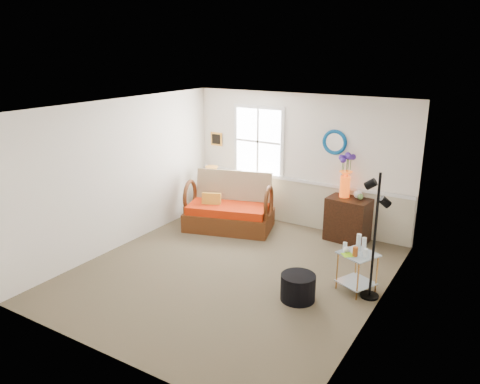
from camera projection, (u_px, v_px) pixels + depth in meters
The scene contains 19 objects.
floor at pixel (231, 272), 7.41m from camera, with size 4.50×5.00×0.01m, color brown.
ceiling at pixel (230, 107), 6.64m from camera, with size 4.50×5.00×0.01m, color white.
walls at pixel (230, 194), 7.02m from camera, with size 4.51×5.01×2.60m.
wainscot at pixel (297, 203), 9.30m from camera, with size 4.46×0.02×0.90m, color #C1B79A.
chair_rail at pixel (298, 180), 9.15m from camera, with size 4.46×0.04×0.06m, color white.
window at pixel (258, 142), 9.40m from camera, with size 1.14×0.06×1.44m, color white, non-canonical shape.
picture at pixel (217, 139), 9.93m from camera, with size 0.28×0.03×0.28m, color orange.
mirror at pixel (335, 142), 8.56m from camera, with size 0.47×0.47×0.07m, color #0957A4.
loveseat at pixel (229, 202), 9.06m from camera, with size 1.65×0.93×1.08m, color #48250F, non-canonical shape.
throw_pillow at pixel (211, 202), 9.07m from camera, with size 0.37×0.09×0.37m, color orange, non-canonical shape.
lamp_stand at pixel (212, 201), 9.97m from camera, with size 0.31×0.31×0.55m, color black, non-canonical shape.
table_lamp at pixel (212, 178), 9.77m from camera, with size 0.27×0.27×0.49m, color #B26E24, non-canonical shape.
potted_plant at pixel (217, 183), 9.79m from camera, with size 0.34×0.37×0.29m, color #5F8444.
cabinet at pixel (348, 220), 8.54m from camera, with size 0.75×0.48×0.81m, color black, non-canonical shape.
flower_vase at pixel (346, 175), 8.40m from camera, with size 0.24×0.24×0.80m, color #DA450C, non-canonical shape.
side_table at pixel (357, 272), 6.77m from camera, with size 0.47×0.47×0.59m, color #BD7933, non-canonical shape.
tabletop_items at pixel (356, 245), 6.66m from camera, with size 0.39×0.39×0.23m, color silver, non-canonical shape.
floor_lamp at pixel (375, 237), 6.41m from camera, with size 0.27×0.27×1.84m, color black, non-canonical shape.
ottoman at pixel (298, 287), 6.56m from camera, with size 0.49×0.49×0.38m, color black.
Camera 1 is at (3.61, -5.64, 3.41)m, focal length 35.00 mm.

